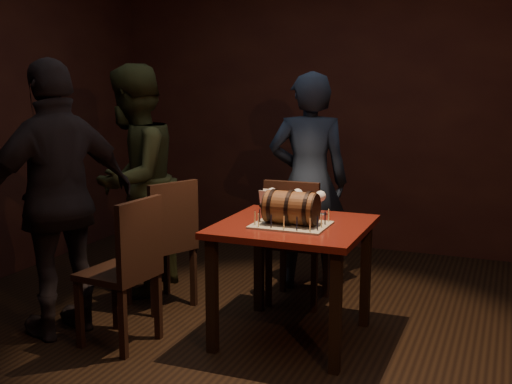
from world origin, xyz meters
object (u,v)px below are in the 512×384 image
at_px(wine_glass_right, 321,197).
at_px(chair_left_front, 128,264).
at_px(pub_table, 293,241).
at_px(person_left_rear, 133,181).
at_px(chair_left_rear, 166,237).
at_px(chair_back, 295,235).
at_px(wine_glass_mid, 298,195).
at_px(wine_glass_left, 272,194).
at_px(person_left_front, 60,199).
at_px(pint_of_ale, 281,203).
at_px(person_back, 309,182).
at_px(barrel_cake, 291,208).

relative_size(wine_glass_right, chair_left_front, 0.17).
relative_size(pub_table, wine_glass_right, 5.59).
bearing_deg(person_left_rear, chair_left_rear, 56.97).
relative_size(pub_table, chair_back, 0.97).
bearing_deg(chair_left_front, wine_glass_mid, 44.81).
relative_size(wine_glass_left, person_left_front, 0.09).
height_order(pint_of_ale, person_back, person_back).
height_order(wine_glass_left, chair_left_rear, chair_left_rear).
distance_m(barrel_cake, chair_back, 0.75).
bearing_deg(pint_of_ale, pub_table, -54.91).
bearing_deg(chair_back, chair_left_front, -123.90).
xyz_separation_m(chair_left_rear, chair_left_front, (0.12, -0.66, 0.00)).
bearing_deg(person_left_rear, wine_glass_left, 80.74).
bearing_deg(person_back, chair_back, 77.99).
xyz_separation_m(wine_glass_right, person_back, (-0.30, 0.70, -0.02)).
xyz_separation_m(pub_table, person_left_front, (-1.40, -0.46, 0.24)).
xyz_separation_m(pub_table, pint_of_ale, (-0.17, 0.24, 0.18)).
xyz_separation_m(barrel_cake, person_left_front, (-1.41, -0.39, 0.02)).
distance_m(wine_glass_mid, pint_of_ale, 0.13).
bearing_deg(pint_of_ale, chair_back, 92.34).
bearing_deg(wine_glass_mid, barrel_cake, -77.31).
bearing_deg(person_left_rear, person_left_front, -3.81).
relative_size(wine_glass_mid, chair_left_rear, 0.17).
bearing_deg(person_left_rear, pint_of_ale, 78.51).
bearing_deg(wine_glass_mid, pint_of_ale, -134.68).
height_order(wine_glass_mid, chair_left_rear, chair_left_rear).
relative_size(barrel_cake, person_back, 0.22).
bearing_deg(person_left_front, pub_table, 131.67).
relative_size(pint_of_ale, person_back, 0.09).
height_order(barrel_cake, person_left_front, person_left_front).
bearing_deg(pint_of_ale, wine_glass_right, 16.27).
xyz_separation_m(wine_glass_left, chair_left_front, (-0.64, -0.78, -0.35)).
height_order(chair_left_rear, chair_left_front, same).
height_order(chair_back, chair_left_rear, same).
bearing_deg(chair_left_front, person_left_rear, 120.19).
height_order(barrel_cake, chair_back, barrel_cake).
height_order(person_back, person_left_rear, person_left_rear).
height_order(chair_left_front, person_left_rear, person_left_rear).
height_order(wine_glass_mid, person_left_rear, person_left_rear).
height_order(pint_of_ale, chair_left_front, chair_left_front).
distance_m(pub_table, wine_glass_right, 0.39).
distance_m(wine_glass_left, pint_of_ale, 0.11).
xyz_separation_m(chair_back, person_back, (-0.04, 0.43, 0.32)).
bearing_deg(barrel_cake, wine_glass_right, 78.77).
bearing_deg(chair_back, pub_table, -72.70).
xyz_separation_m(wine_glass_mid, person_left_rear, (-1.33, 0.07, 0.00)).
height_order(wine_glass_mid, chair_left_front, chair_left_front).
bearing_deg(chair_left_front, chair_left_rear, 99.98).
relative_size(chair_back, person_back, 0.55).
distance_m(wine_glass_right, person_back, 0.76).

